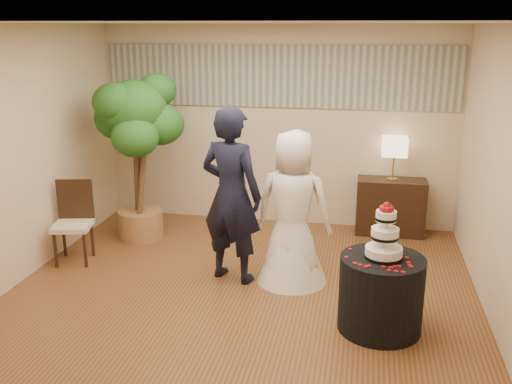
% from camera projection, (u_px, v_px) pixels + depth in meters
% --- Properties ---
extents(floor, '(5.00, 5.00, 0.00)m').
position_uv_depth(floor, '(240.00, 296.00, 6.07)').
color(floor, brown).
rests_on(floor, ground).
extents(ceiling, '(5.00, 5.00, 0.00)m').
position_uv_depth(ceiling, '(237.00, 23.00, 5.28)').
color(ceiling, white).
rests_on(ceiling, wall_back).
extents(wall_back, '(5.00, 0.06, 2.80)m').
position_uv_depth(wall_back, '(277.00, 127.00, 8.03)').
color(wall_back, beige).
rests_on(wall_back, ground).
extents(wall_front, '(5.00, 0.06, 2.80)m').
position_uv_depth(wall_front, '(145.00, 271.00, 3.32)').
color(wall_front, beige).
rests_on(wall_front, ground).
extents(wall_left, '(0.06, 5.00, 2.80)m').
position_uv_depth(wall_left, '(12.00, 158.00, 6.14)').
color(wall_left, beige).
rests_on(wall_left, ground).
extents(wall_right, '(0.06, 5.00, 2.80)m').
position_uv_depth(wall_right, '(504.00, 182.00, 5.22)').
color(wall_right, beige).
rests_on(wall_right, ground).
extents(mural_border, '(4.90, 0.02, 0.85)m').
position_uv_depth(mural_border, '(278.00, 76.00, 7.82)').
color(mural_border, gray).
rests_on(mural_border, wall_back).
extents(groom, '(0.83, 0.66, 1.98)m').
position_uv_depth(groom, '(231.00, 195.00, 6.24)').
color(groom, black).
rests_on(groom, floor).
extents(bride, '(0.93, 0.89, 1.72)m').
position_uv_depth(bride, '(293.00, 208.00, 6.22)').
color(bride, white).
rests_on(bride, floor).
extents(cake_table, '(1.03, 1.03, 0.73)m').
position_uv_depth(cake_table, '(381.00, 294.00, 5.33)').
color(cake_table, black).
rests_on(cake_table, floor).
extents(wedding_cake, '(0.34, 0.34, 0.54)m').
position_uv_depth(wedding_cake, '(385.00, 230.00, 5.15)').
color(wedding_cake, white).
rests_on(wedding_cake, cake_table).
extents(console, '(0.93, 0.42, 0.77)m').
position_uv_depth(console, '(390.00, 207.00, 7.81)').
color(console, black).
rests_on(console, floor).
extents(table_lamp, '(0.33, 0.33, 0.58)m').
position_uv_depth(table_lamp, '(394.00, 159.00, 7.62)').
color(table_lamp, beige).
rests_on(table_lamp, console).
extents(ficus_tree, '(1.46, 1.46, 2.23)m').
position_uv_depth(ficus_tree, '(137.00, 157.00, 7.45)').
color(ficus_tree, '#225C1C').
rests_on(ficus_tree, floor).
extents(side_chair, '(0.54, 0.56, 0.98)m').
position_uv_depth(side_chair, '(72.00, 223.00, 6.83)').
color(side_chair, black).
rests_on(side_chair, floor).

